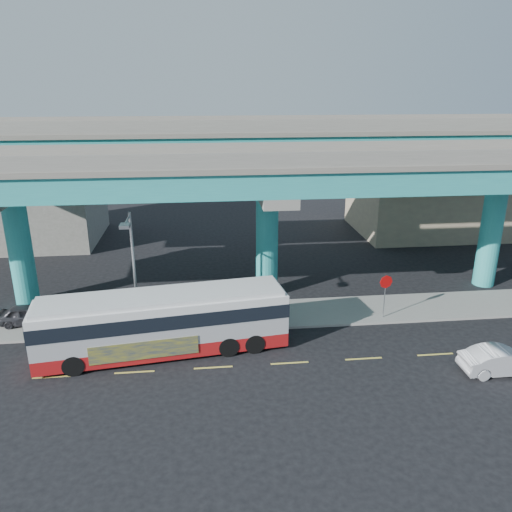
{
  "coord_description": "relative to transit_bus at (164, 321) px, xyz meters",
  "views": [
    {
      "loc": [
        -4.28,
        -22.88,
        13.83
      ],
      "look_at": [
        -1.3,
        4.0,
        4.53
      ],
      "focal_mm": 35.0,
      "sensor_mm": 36.0,
      "label": 1
    }
  ],
  "objects": [
    {
      "name": "sidewalk",
      "position": [
        6.55,
        3.86,
        -1.79
      ],
      "size": [
        70.0,
        4.0,
        0.15
      ],
      "primitive_type": "cube",
      "color": "gray",
      "rests_on": "ground"
    },
    {
      "name": "lane_markings",
      "position": [
        6.55,
        -1.94,
        -1.86
      ],
      "size": [
        58.0,
        0.12,
        0.01
      ],
      "color": "#D8C64C",
      "rests_on": "ground"
    },
    {
      "name": "street_lamp",
      "position": [
        -1.66,
        1.82,
        2.97
      ],
      "size": [
        0.5,
        2.37,
        7.16
      ],
      "color": "gray",
      "rests_on": "sidewalk"
    },
    {
      "name": "sedan",
      "position": [
        17.01,
        -3.99,
        -1.18
      ],
      "size": [
        1.45,
        4.15,
        1.37
      ],
      "primitive_type": "imported",
      "rotation": [
        0.0,
        0.0,
        1.57
      ],
      "color": "silver",
      "rests_on": "ground"
    },
    {
      "name": "building_beige",
      "position": [
        24.55,
        21.34,
        1.64
      ],
      "size": [
        14.0,
        10.23,
        7.0
      ],
      "color": "tan",
      "rests_on": "ground"
    },
    {
      "name": "transit_bus",
      "position": [
        0.0,
        0.0,
        0.0
      ],
      "size": [
        13.51,
        4.56,
        3.41
      ],
      "rotation": [
        0.0,
        0.0,
        0.13
      ],
      "color": "#9E1314",
      "rests_on": "ground"
    },
    {
      "name": "building_concrete",
      "position": [
        -13.45,
        22.36,
        2.63
      ],
      "size": [
        12.0,
        10.0,
        9.0
      ],
      "primitive_type": "cube",
      "color": "gray",
      "rests_on": "ground"
    },
    {
      "name": "viaduct",
      "position": [
        6.55,
        7.47,
        7.27
      ],
      "size": [
        52.0,
        12.4,
        11.7
      ],
      "color": "teal",
      "rests_on": "ground"
    },
    {
      "name": "stop_sign",
      "position": [
        13.22,
        2.54,
        0.3
      ],
      "size": [
        0.83,
        0.16,
        2.78
      ],
      "rotation": [
        0.0,
        0.0,
        -0.24
      ],
      "color": "gray",
      "rests_on": "sidewalk"
    },
    {
      "name": "parked_car",
      "position": [
        -8.35,
        3.98,
        -1.11
      ],
      "size": [
        1.77,
        3.71,
        1.22
      ],
      "primitive_type": "imported",
      "rotation": [
        0.0,
        0.0,
        1.52
      ],
      "color": "#303035",
      "rests_on": "sidewalk"
    },
    {
      "name": "ground",
      "position": [
        6.55,
        -1.64,
        -1.87
      ],
      "size": [
        120.0,
        120.0,
        0.0
      ],
      "primitive_type": "plane",
      "color": "black",
      "rests_on": "ground"
    }
  ]
}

